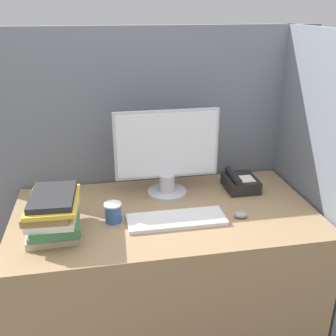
% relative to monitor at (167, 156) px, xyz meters
% --- Properties ---
extents(cubicle_panel_rear, '(1.87, 0.04, 1.60)m').
position_rel_monitor_xyz_m(cubicle_panel_rear, '(-0.04, 0.24, -0.18)').
color(cubicle_panel_rear, slate).
rests_on(cubicle_panel_rear, ground_plane).
extents(cubicle_panel_right, '(0.04, 0.84, 1.60)m').
position_rel_monitor_xyz_m(cubicle_panel_right, '(0.73, -0.16, -0.18)').
color(cubicle_panel_right, slate).
rests_on(cubicle_panel_right, ground_plane).
extents(desk, '(1.47, 0.78, 0.76)m').
position_rel_monitor_xyz_m(desk, '(-0.04, -0.19, -0.60)').
color(desk, '#937551').
rests_on(desk, ground_plane).
extents(monitor, '(0.54, 0.21, 0.46)m').
position_rel_monitor_xyz_m(monitor, '(0.00, 0.00, 0.00)').
color(monitor, '#B7B7BC').
rests_on(monitor, desk).
extents(keyboard, '(0.46, 0.16, 0.02)m').
position_rel_monitor_xyz_m(keyboard, '(-0.01, -0.30, -0.21)').
color(keyboard, silver).
rests_on(keyboard, desk).
extents(mouse, '(0.06, 0.05, 0.03)m').
position_rel_monitor_xyz_m(mouse, '(0.30, -0.31, -0.20)').
color(mouse, gray).
rests_on(mouse, desk).
extents(coffee_cup, '(0.08, 0.08, 0.09)m').
position_rel_monitor_xyz_m(coffee_cup, '(-0.30, -0.24, -0.17)').
color(coffee_cup, '#335999').
rests_on(coffee_cup, desk).
extents(book_stack, '(0.24, 0.31, 0.20)m').
position_rel_monitor_xyz_m(book_stack, '(-0.55, -0.30, -0.12)').
color(book_stack, '#C6B78C').
rests_on(book_stack, desk).
extents(desk_telephone, '(0.17, 0.20, 0.10)m').
position_rel_monitor_xyz_m(desk_telephone, '(0.40, -0.01, -0.18)').
color(desk_telephone, black).
rests_on(desk_telephone, desk).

